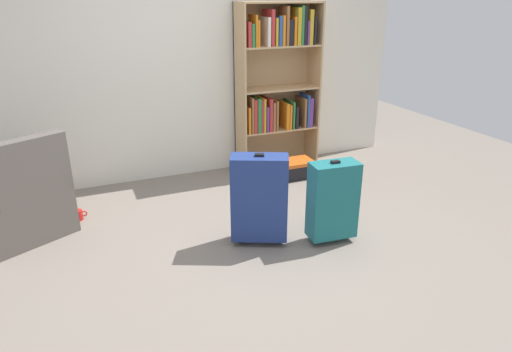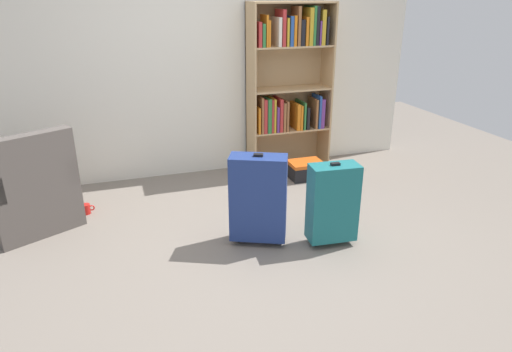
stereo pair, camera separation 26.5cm
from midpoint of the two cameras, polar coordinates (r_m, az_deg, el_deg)
name	(u,v)px [view 1 (the left image)]	position (r m, az deg, el deg)	size (l,w,h in m)	color
ground_plane	(262,248)	(3.76, -1.25, -9.05)	(8.60, 8.60, 0.00)	slate
back_wall	(192,57)	(5.10, -9.53, 14.46)	(4.91, 0.10, 2.60)	silver
bookshelf	(277,80)	(5.22, 1.18, 11.86)	(0.93, 0.34, 1.86)	tan
armchair	(18,201)	(4.38, -29.18, -2.75)	(0.94, 0.94, 0.90)	#59514C
mug	(79,215)	(4.54, -22.89, -4.54)	(0.12, 0.08, 0.10)	red
storage_box	(296,168)	(5.14, 3.58, 0.98)	(0.37, 0.28, 0.19)	black
suitcase_navy_blue	(259,198)	(3.67, -1.66, -2.80)	(0.50, 0.37, 0.78)	navy
suitcase_teal	(333,200)	(3.74, 7.59, -3.06)	(0.41, 0.23, 0.71)	#19666B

